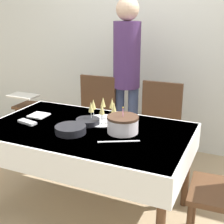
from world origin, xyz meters
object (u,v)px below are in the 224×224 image
at_px(birthday_cake, 123,124).
at_px(plate_stack_dessert, 88,121).
at_px(dining_chair_far_right, 158,127).
at_px(champagne_tray, 102,112).
at_px(dining_chair_far_left, 94,118).
at_px(person_standing, 127,67).
at_px(plate_stack_main, 71,129).
at_px(high_chair, 29,112).

distance_m(birthday_cake, plate_stack_dessert, 0.33).
height_order(dining_chair_far_right, champagne_tray, dining_chair_far_right).
bearing_deg(dining_chair_far_left, person_standing, 35.48).
bearing_deg(plate_stack_dessert, birthday_cake, -8.80).
bearing_deg(birthday_cake, champagne_tray, 147.00).
height_order(birthday_cake, person_standing, person_standing).
distance_m(dining_chair_far_left, plate_stack_main, 1.01).
relative_size(dining_chair_far_left, plate_stack_dessert, 4.96).
bearing_deg(champagne_tray, plate_stack_dessert, -125.88).
bearing_deg(dining_chair_far_right, plate_stack_main, -114.08).
distance_m(birthday_cake, plate_stack_main, 0.39).
bearing_deg(champagne_tray, dining_chair_far_right, 62.53).
relative_size(dining_chair_far_right, high_chair, 1.35).
xyz_separation_m(plate_stack_main, high_chair, (-1.14, 0.92, -0.30)).
bearing_deg(plate_stack_dessert, high_chair, 149.21).
distance_m(dining_chair_far_left, dining_chair_far_right, 0.70).
bearing_deg(plate_stack_main, champagne_tray, 72.51).
distance_m(dining_chair_far_left, champagne_tray, 0.78).
distance_m(dining_chair_far_left, person_standing, 0.64).
bearing_deg(plate_stack_main, dining_chair_far_left, 107.07).
relative_size(birthday_cake, high_chair, 0.34).
xyz_separation_m(plate_stack_dessert, high_chair, (-1.16, 0.69, -0.29)).
xyz_separation_m(dining_chair_far_left, person_standing, (0.29, 0.20, 0.54)).
bearing_deg(birthday_cake, plate_stack_main, -153.78).
height_order(dining_chair_far_left, champagne_tray, dining_chair_far_left).
bearing_deg(plate_stack_dessert, dining_chair_far_left, 113.75).
bearing_deg(plate_stack_dessert, champagne_tray, 54.12).
height_order(dining_chair_far_right, plate_stack_dessert, dining_chair_far_right).
height_order(dining_chair_far_left, person_standing, person_standing).
bearing_deg(dining_chair_far_right, person_standing, 154.07).
bearing_deg(person_standing, dining_chair_far_right, -25.93).
height_order(birthday_cake, plate_stack_dessert, birthday_cake).
bearing_deg(plate_stack_main, dining_chair_far_right, 65.92).
bearing_deg(champagne_tray, plate_stack_main, -107.49).
bearing_deg(person_standing, birthday_cake, -69.91).
height_order(person_standing, high_chair, person_standing).
xyz_separation_m(dining_chair_far_left, champagne_tray, (0.39, -0.60, 0.31)).
height_order(plate_stack_main, high_chair, plate_stack_main).
bearing_deg(high_chair, birthday_cake, -26.53).
bearing_deg(birthday_cake, dining_chair_far_right, 85.05).
bearing_deg(champagne_tray, person_standing, 97.52).
relative_size(dining_chair_far_left, person_standing, 0.55).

